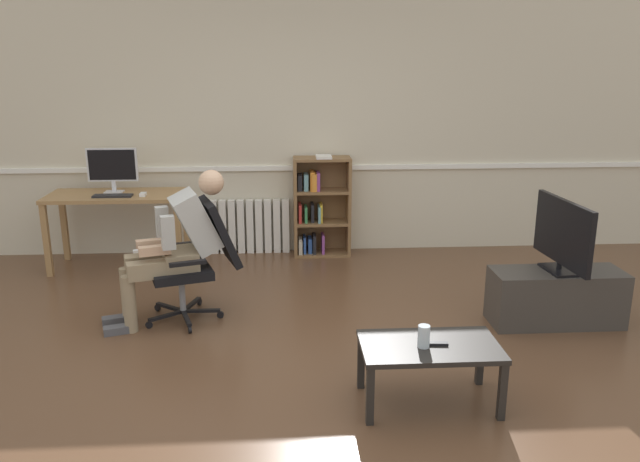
{
  "coord_description": "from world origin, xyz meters",
  "views": [
    {
      "loc": [
        -0.16,
        -4.09,
        2.08
      ],
      "look_at": [
        0.15,
        0.85,
        0.7
      ],
      "focal_mm": 35.44,
      "sensor_mm": 36.0,
      "label": 1
    }
  ],
  "objects_px": {
    "imac_monitor": "(112,167)",
    "radiator": "(246,226)",
    "spare_remote": "(436,344)",
    "computer_desk": "(117,204)",
    "office_chair": "(199,256)",
    "tv_stand": "(556,297)",
    "person_seated": "(176,243)",
    "tv_screen": "(563,235)",
    "coffee_table": "(430,352)",
    "keyboard": "(113,196)",
    "bookshelf": "(319,207)",
    "computer_mouse": "(143,194)",
    "drinking_glass": "(424,336)"
  },
  "relations": [
    {
      "from": "keyboard",
      "to": "person_seated",
      "type": "height_order",
      "value": "person_seated"
    },
    {
      "from": "bookshelf",
      "to": "tv_screen",
      "type": "distance_m",
      "value": 2.65
    },
    {
      "from": "imac_monitor",
      "to": "coffee_table",
      "type": "relative_size",
      "value": 0.59
    },
    {
      "from": "computer_mouse",
      "to": "person_seated",
      "type": "xyz_separation_m",
      "value": [
        0.51,
        -1.28,
        -0.12
      ]
    },
    {
      "from": "office_chair",
      "to": "tv_stand",
      "type": "height_order",
      "value": "office_chair"
    },
    {
      "from": "bookshelf",
      "to": "office_chair",
      "type": "distance_m",
      "value": 1.95
    },
    {
      "from": "keyboard",
      "to": "drinking_glass",
      "type": "distance_m",
      "value": 3.66
    },
    {
      "from": "computer_desk",
      "to": "drinking_glass",
      "type": "bearing_deg",
      "value": -48.87
    },
    {
      "from": "computer_desk",
      "to": "computer_mouse",
      "type": "bearing_deg",
      "value": -22.59
    },
    {
      "from": "person_seated",
      "to": "tv_screen",
      "type": "relative_size",
      "value": 1.49
    },
    {
      "from": "radiator",
      "to": "spare_remote",
      "type": "height_order",
      "value": "radiator"
    },
    {
      "from": "office_chair",
      "to": "tv_screen",
      "type": "xyz_separation_m",
      "value": [
        2.85,
        -0.31,
        0.21
      ]
    },
    {
      "from": "person_seated",
      "to": "tv_stand",
      "type": "relative_size",
      "value": 1.17
    },
    {
      "from": "person_seated",
      "to": "tv_stand",
      "type": "xyz_separation_m",
      "value": [
        3.01,
        -0.26,
        -0.43
      ]
    },
    {
      "from": "computer_desk",
      "to": "radiator",
      "type": "bearing_deg",
      "value": 17.42
    },
    {
      "from": "keyboard",
      "to": "tv_screen",
      "type": "xyz_separation_m",
      "value": [
        3.81,
        -1.52,
        -0.03
      ]
    },
    {
      "from": "computer_mouse",
      "to": "person_seated",
      "type": "height_order",
      "value": "person_seated"
    },
    {
      "from": "keyboard",
      "to": "spare_remote",
      "type": "height_order",
      "value": "keyboard"
    },
    {
      "from": "computer_desk",
      "to": "person_seated",
      "type": "relative_size",
      "value": 1.1
    },
    {
      "from": "person_seated",
      "to": "coffee_table",
      "type": "distance_m",
      "value": 2.24
    },
    {
      "from": "imac_monitor",
      "to": "radiator",
      "type": "xyz_separation_m",
      "value": [
        1.28,
        0.31,
        -0.72
      ]
    },
    {
      "from": "keyboard",
      "to": "coffee_table",
      "type": "distance_m",
      "value": 3.68
    },
    {
      "from": "tv_screen",
      "to": "imac_monitor",
      "type": "bearing_deg",
      "value": 61.19
    },
    {
      "from": "spare_remote",
      "to": "computer_desk",
      "type": "bearing_deg",
      "value": 47.64
    },
    {
      "from": "computer_mouse",
      "to": "spare_remote",
      "type": "distance_m",
      "value": 3.53
    },
    {
      "from": "office_chair",
      "to": "drinking_glass",
      "type": "height_order",
      "value": "office_chair"
    },
    {
      "from": "computer_desk",
      "to": "bookshelf",
      "type": "distance_m",
      "value": 2.05
    },
    {
      "from": "computer_desk",
      "to": "tv_stand",
      "type": "height_order",
      "value": "computer_desk"
    },
    {
      "from": "imac_monitor",
      "to": "tv_screen",
      "type": "bearing_deg",
      "value": -24.35
    },
    {
      "from": "computer_desk",
      "to": "person_seated",
      "type": "height_order",
      "value": "person_seated"
    },
    {
      "from": "radiator",
      "to": "office_chair",
      "type": "distance_m",
      "value": 1.78
    },
    {
      "from": "imac_monitor",
      "to": "person_seated",
      "type": "xyz_separation_m",
      "value": [
        0.83,
        -1.48,
        -0.36
      ]
    },
    {
      "from": "person_seated",
      "to": "spare_remote",
      "type": "bearing_deg",
      "value": 33.67
    },
    {
      "from": "office_chair",
      "to": "drinking_glass",
      "type": "relative_size",
      "value": 7.14
    },
    {
      "from": "tv_stand",
      "to": "tv_screen",
      "type": "bearing_deg",
      "value": 4.46
    },
    {
      "from": "tv_screen",
      "to": "bookshelf",
      "type": "bearing_deg",
      "value": 37.87
    },
    {
      "from": "radiator",
      "to": "office_chair",
      "type": "height_order",
      "value": "office_chair"
    },
    {
      "from": "keyboard",
      "to": "spare_remote",
      "type": "distance_m",
      "value": 3.71
    },
    {
      "from": "computer_mouse",
      "to": "person_seated",
      "type": "distance_m",
      "value": 1.38
    },
    {
      "from": "person_seated",
      "to": "computer_desk",
      "type": "bearing_deg",
      "value": -167.93
    },
    {
      "from": "person_seated",
      "to": "drinking_glass",
      "type": "distance_m",
      "value": 2.21
    },
    {
      "from": "imac_monitor",
      "to": "coffee_table",
      "type": "height_order",
      "value": "imac_monitor"
    },
    {
      "from": "imac_monitor",
      "to": "office_chair",
      "type": "distance_m",
      "value": 1.81
    },
    {
      "from": "person_seated",
      "to": "coffee_table",
      "type": "height_order",
      "value": "person_seated"
    },
    {
      "from": "coffee_table",
      "to": "tv_stand",
      "type": "bearing_deg",
      "value": 41.31
    },
    {
      "from": "computer_desk",
      "to": "radiator",
      "type": "distance_m",
      "value": 1.35
    },
    {
      "from": "computer_mouse",
      "to": "office_chair",
      "type": "xyz_separation_m",
      "value": [
        0.68,
        -1.23,
        -0.25
      ]
    },
    {
      "from": "spare_remote",
      "to": "drinking_glass",
      "type": "bearing_deg",
      "value": 108.95
    },
    {
      "from": "office_chair",
      "to": "tv_stand",
      "type": "distance_m",
      "value": 2.88
    },
    {
      "from": "person_seated",
      "to": "imac_monitor",
      "type": "bearing_deg",
      "value": -168.19
    }
  ]
}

